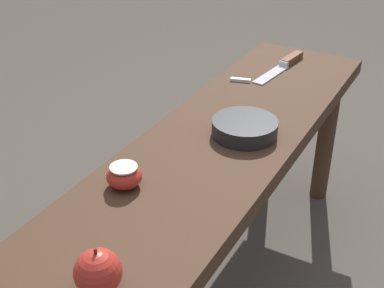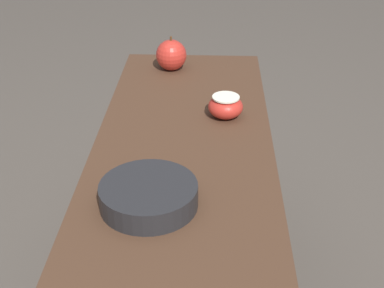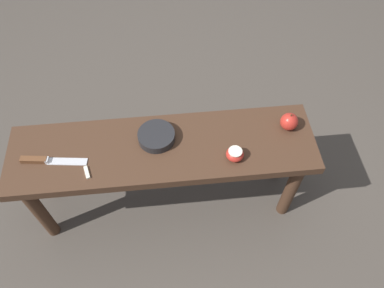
% 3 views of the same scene
% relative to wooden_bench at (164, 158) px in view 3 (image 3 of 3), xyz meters
% --- Properties ---
extents(ground_plane, '(8.00, 8.00, 0.00)m').
position_rel_wooden_bench_xyz_m(ground_plane, '(0.00, 0.00, -0.40)').
color(ground_plane, '#4C443D').
extents(wooden_bench, '(1.22, 0.32, 0.48)m').
position_rel_wooden_bench_xyz_m(wooden_bench, '(0.00, 0.00, 0.00)').
color(wooden_bench, '#472D1E').
rests_on(wooden_bench, ground_plane).
extents(knife, '(0.25, 0.06, 0.02)m').
position_rel_wooden_bench_xyz_m(knife, '(-0.46, -0.02, 0.09)').
color(knife, silver).
rests_on(knife, wooden_bench).
extents(apple_whole, '(0.07, 0.07, 0.08)m').
position_rel_wooden_bench_xyz_m(apple_whole, '(0.51, 0.05, 0.11)').
color(apple_whole, red).
rests_on(apple_whole, wooden_bench).
extents(apple_cut, '(0.07, 0.07, 0.04)m').
position_rel_wooden_bench_xyz_m(apple_cut, '(0.27, -0.08, 0.10)').
color(apple_cut, red).
rests_on(apple_cut, wooden_bench).
extents(apple_slice_near_knife, '(0.03, 0.06, 0.01)m').
position_rel_wooden_bench_xyz_m(apple_slice_near_knife, '(-0.29, -0.09, 0.08)').
color(apple_slice_near_knife, white).
rests_on(apple_slice_near_knife, wooden_bench).
extents(bowl, '(0.15, 0.15, 0.04)m').
position_rel_wooden_bench_xyz_m(bowl, '(-0.02, 0.04, 0.10)').
color(bowl, '#232326').
rests_on(bowl, wooden_bench).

